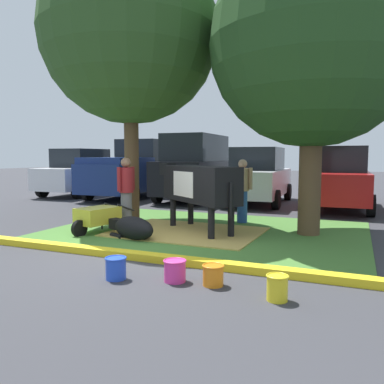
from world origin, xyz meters
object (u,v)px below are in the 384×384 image
Objects in this scene: person_handler at (126,190)px; bucket_pink at (175,270)px; person_visitor_near at (242,189)px; wheelbarrow at (97,216)px; suv_black at (196,168)px; hatchback_white at (81,173)px; shade_tree_left at (130,35)px; calf_lying at (132,228)px; pickup_truck_black at (134,170)px; bucket_blue at (116,268)px; sedan_silver at (258,176)px; bucket_yellow at (277,287)px; shade_tree_right at (314,43)px; bucket_orange at (213,275)px; cow_holstein at (198,184)px; sedan_red at (338,179)px.

person_handler reaches higher than bucket_pink.
person_visitor_near is 1.01× the size of wheelbarrow.
suv_black is (-3.48, 9.27, 1.11)m from bucket_pink.
suv_black is at bearing 93.67° from wheelbarrow.
hatchback_white is 0.96× the size of suv_black.
shade_tree_left reaches higher than bucket_pink.
calf_lying is 8.50m from pickup_truck_black.
person_visitor_near is 5.21× the size of bucket_blue.
sedan_silver is (-1.04, 9.20, 0.83)m from bucket_pink.
shade_tree_right is at bearing 91.42° from bucket_yellow.
bucket_orange is 0.06× the size of suv_black.
hatchback_white is at bearing 137.86° from shade_tree_left.
calf_lying is at bearing -78.08° from suv_black.
wheelbarrow reaches higher than bucket_yellow.
cow_holstein is 2.03× the size of calf_lying.
shade_tree_right is at bearing 11.81° from person_handler.
pickup_truck_black is (-5.90, 4.47, 0.24)m from person_visitor_near.
shade_tree_right is 5.72m from bucket_yellow.
wheelbarrow is at bearing -152.00° from cow_holstein.
suv_black is at bearing 132.39° from shade_tree_right.
person_handler is at bearing -60.30° from pickup_truck_black.
sedan_red is at bearing 82.25° from bucket_orange.
sedan_red is (4.48, 5.56, 0.08)m from person_handler.
bucket_orange is (3.62, -3.87, -4.58)m from shade_tree_left.
hatchback_white is (-8.91, 9.19, 0.83)m from bucket_pink.
shade_tree_right is at bearing -27.20° from person_visitor_near.
bucket_pink is at bearing -37.84° from wheelbarrow.
bucket_yellow is at bearing -38.29° from person_handler.
person_visitor_near is at bearing 66.73° from cow_holstein.
cow_holstein is at bearing -67.42° from suv_black.
hatchback_white is (-6.14, 6.05, 0.08)m from person_handler.
shade_tree_right reaches higher than bucket_orange.
shade_tree_right is 1.41× the size of sedan_red.
shade_tree_left is 8.71m from hatchback_white.
bucket_pink is at bearing -83.53° from sedan_silver.
person_handler is 8.62m from hatchback_white.
suv_black is at bearing 178.37° from sedan_silver.
pickup_truck_black reaches higher than hatchback_white.
shade_tree_left is 22.17× the size of bucket_blue.
bucket_pink is at bearing -101.18° from sedan_red.
sedan_silver is at bearing 96.47° from bucket_pink.
bucket_orange is 10.13m from suv_black.
pickup_truck_black is at bearing 123.98° from bucket_pink.
sedan_red is at bearing -10.28° from sedan_silver.
shade_tree_left reaches higher than suv_black.
bucket_blue is 12.45m from hatchback_white.
sedan_silver is at bearing 68.97° from shade_tree_left.
sedan_silver is at bearing 114.53° from shade_tree_right.
wheelbarrow is (-1.99, -1.06, -0.70)m from cow_holstein.
hatchback_white and sedan_silver have the same top height.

